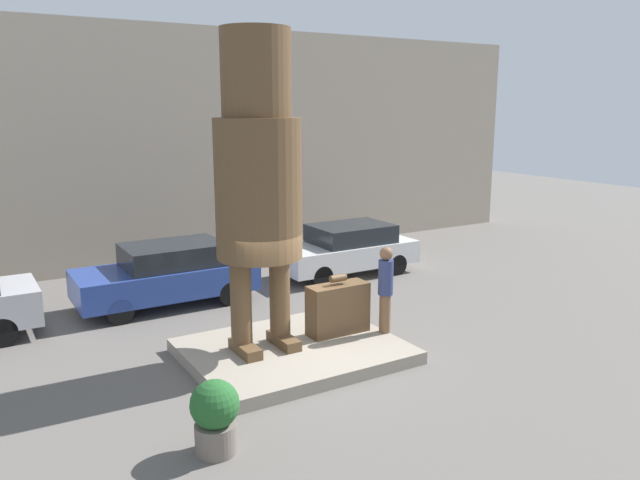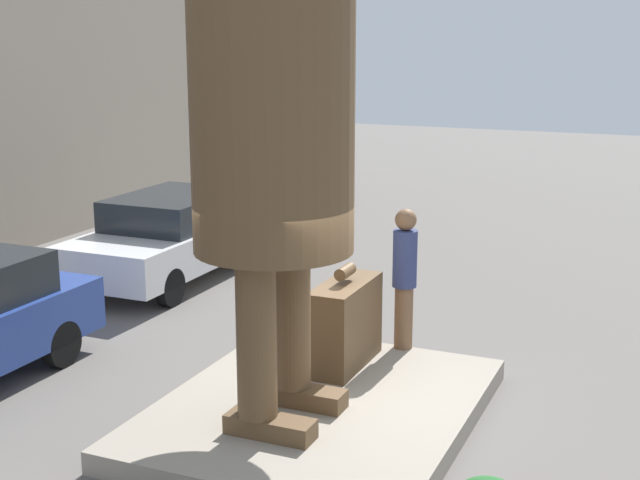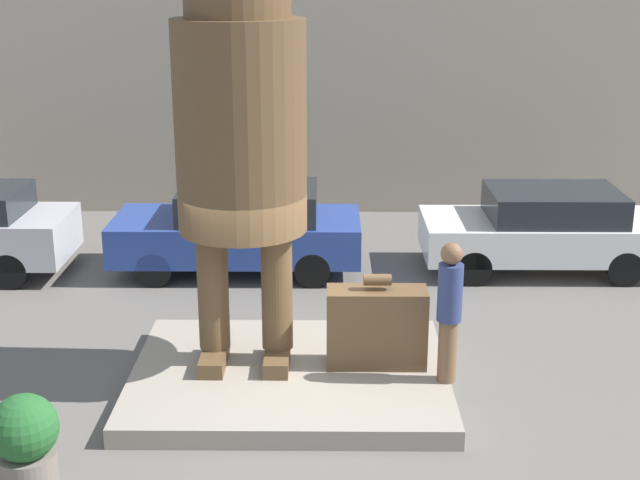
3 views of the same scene
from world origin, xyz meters
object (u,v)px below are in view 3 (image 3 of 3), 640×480
at_px(giant_suitcase, 376,327).
at_px(tourist, 449,307).
at_px(parked_car_white, 543,228).
at_px(planter_pot, 26,442).
at_px(parked_car_blue, 240,228).
at_px(statue_figure, 240,96).

height_order(giant_suitcase, tourist, tourist).
height_order(parked_car_white, planter_pot, parked_car_white).
relative_size(tourist, planter_pot, 1.65).
bearing_deg(parked_car_blue, statue_figure, 96.38).
bearing_deg(giant_suitcase, tourist, -28.28).
relative_size(statue_figure, parked_car_white, 1.44).
xyz_separation_m(giant_suitcase, parked_car_blue, (-2.16, 4.34, 0.03)).
xyz_separation_m(giant_suitcase, planter_pot, (-3.69, -2.56, -0.19)).
bearing_deg(parked_car_blue, planter_pot, 77.48).
height_order(tourist, parked_car_blue, tourist).
distance_m(parked_car_white, planter_pot, 9.81).
height_order(giant_suitcase, planter_pot, giant_suitcase).
xyz_separation_m(statue_figure, planter_pot, (-2.01, -2.66, -3.12)).
bearing_deg(statue_figure, giant_suitcase, -3.28).
bearing_deg(tourist, parked_car_blue, 122.08).
bearing_deg(tourist, giant_suitcase, 151.72).
height_order(parked_car_blue, parked_car_white, parked_car_blue).
bearing_deg(giant_suitcase, statue_figure, 176.72).
relative_size(parked_car_white, planter_pot, 3.77).
relative_size(giant_suitcase, parked_car_white, 0.31).
height_order(tourist, planter_pot, tourist).
height_order(statue_figure, tourist, statue_figure).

